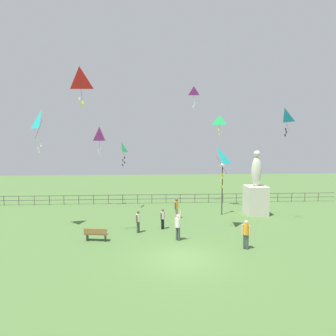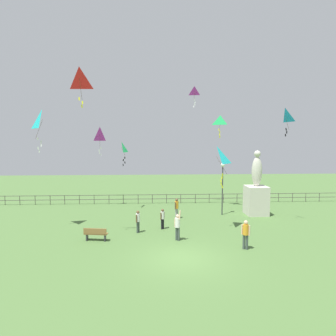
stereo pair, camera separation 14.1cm
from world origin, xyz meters
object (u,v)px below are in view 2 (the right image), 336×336
(kite_4, at_px, (100,135))
(kite_7, at_px, (217,157))
(statue_monument, at_px, (256,194))
(kite_6, at_px, (285,116))
(person_1, at_px, (138,220))
(kite_1, at_px, (122,148))
(park_bench, at_px, (96,234))
(person_2, at_px, (178,225))
(person_4, at_px, (162,217))
(person_0, at_px, (177,207))
(lamppost, at_px, (223,177))
(person_3, at_px, (246,233))
(kite_5, at_px, (79,78))
(kite_3, at_px, (42,121))
(kite_0, at_px, (194,92))
(kite_2, at_px, (220,121))

(kite_4, distance_m, kite_7, 11.92)
(statue_monument, distance_m, kite_6, 7.21)
(person_1, xyz_separation_m, kite_1, (-1.83, 6.90, 4.88))
(park_bench, relative_size, person_1, 0.98)
(statue_monument, bearing_deg, person_2, -140.19)
(statue_monument, relative_size, kite_6, 2.66)
(person_2, bearing_deg, park_bench, 177.85)
(kite_6, bearing_deg, statue_monument, 106.17)
(statue_monument, bearing_deg, person_4, -155.72)
(person_1, xyz_separation_m, person_4, (1.74, 0.72, -0.04))
(park_bench, relative_size, person_2, 0.77)
(kite_1, bearing_deg, person_0, -35.30)
(lamppost, xyz_separation_m, person_4, (-5.34, -3.80, -2.43))
(park_bench, bearing_deg, kite_6, 12.45)
(kite_6, bearing_deg, person_0, 165.79)
(statue_monument, bearing_deg, person_3, -114.22)
(kite_6, bearing_deg, lamppost, 141.64)
(statue_monument, bearing_deg, kite_6, -73.83)
(lamppost, distance_m, kite_5, 13.91)
(lamppost, distance_m, kite_1, 9.55)
(person_4, bearing_deg, kite_6, 4.67)
(kite_3, bearing_deg, kite_5, -39.55)
(park_bench, relative_size, person_4, 1.03)
(kite_5, bearing_deg, person_0, 38.00)
(person_0, height_order, person_4, person_0)
(statue_monument, relative_size, kite_0, 2.83)
(lamppost, height_order, kite_3, kite_3)
(kite_0, xyz_separation_m, kite_2, (2.27, -1.31, -2.90))
(person_2, xyz_separation_m, kite_5, (-6.02, 0.21, 9.18))
(park_bench, xyz_separation_m, person_1, (2.63, 1.53, 0.44))
(person_4, bearing_deg, kite_5, -156.47)
(lamppost, distance_m, kite_2, 5.59)
(park_bench, relative_size, kite_5, 0.64)
(kite_5, distance_m, kite_6, 14.76)
(person_3, bearing_deg, kite_2, 85.28)
(person_0, distance_m, kite_4, 10.06)
(kite_4, bearing_deg, person_4, -50.59)
(kite_5, bearing_deg, person_4, 23.53)
(kite_0, bearing_deg, lamppost, -62.32)
(person_4, distance_m, kite_5, 10.88)
(person_1, height_order, kite_6, kite_6)
(kite_0, distance_m, kite_5, 13.01)
(person_1, bearing_deg, kite_4, 117.27)
(person_4, xyz_separation_m, kite_4, (-5.67, 6.89, 6.13))
(kite_1, xyz_separation_m, kite_2, (9.20, 0.08, 2.53))
(person_0, distance_m, kite_3, 12.14)
(person_1, bearing_deg, kite_1, 104.85)
(kite_1, relative_size, kite_4, 0.81)
(statue_monument, height_order, person_4, statue_monument)
(person_4, distance_m, kite_1, 8.67)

